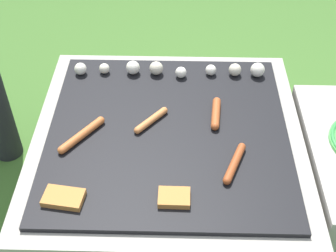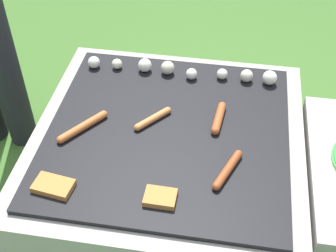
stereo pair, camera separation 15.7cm
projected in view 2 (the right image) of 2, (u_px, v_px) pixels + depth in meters
ground_plane at (168, 207)px, 1.88m from camera, size 14.00×14.00×0.00m
grill at (168, 172)px, 1.74m from camera, size 0.92×0.92×0.43m
sausage_front_center at (228, 170)px, 1.44m from camera, size 0.08×0.17×0.03m
sausage_back_left at (153, 119)px, 1.61m from camera, size 0.11×0.13×0.02m
sausage_mid_right at (219, 118)px, 1.61m from camera, size 0.04×0.16×0.03m
sausage_front_left at (83, 127)px, 1.58m from camera, size 0.13×0.17×0.03m
bread_slice_left at (160, 197)px, 1.37m from camera, size 0.09×0.07×0.02m
bread_slice_right at (53, 186)px, 1.40m from camera, size 0.13×0.09×0.02m
mushroom_row at (186, 70)px, 1.79m from camera, size 0.73×0.07×0.05m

